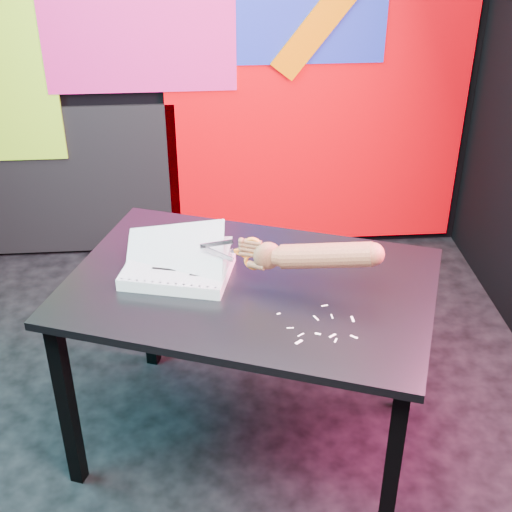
{
  "coord_description": "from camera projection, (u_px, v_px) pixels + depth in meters",
  "views": [
    {
      "loc": [
        0.05,
        -2.11,
        2.09
      ],
      "look_at": [
        0.21,
        -0.08,
        0.87
      ],
      "focal_mm": 50.0,
      "sensor_mm": 36.0,
      "label": 1
    }
  ],
  "objects": [
    {
      "name": "room",
      "position": [
        187.0,
        111.0,
        2.19
      ],
      "size": [
        3.01,
        3.01,
        2.71
      ],
      "color": "black",
      "rests_on": "ground"
    },
    {
      "name": "backdrop",
      "position": [
        205.0,
        88.0,
        3.64
      ],
      "size": [
        2.88,
        0.05,
        2.08
      ],
      "color": "#E60008",
      "rests_on": "ground"
    },
    {
      "name": "work_table",
      "position": [
        250.0,
        303.0,
        2.5
      ],
      "size": [
        1.46,
        1.21,
        0.75
      ],
      "rotation": [
        0.0,
        0.0,
        -0.35
      ],
      "color": "black",
      "rests_on": "ground"
    },
    {
      "name": "printout_stack",
      "position": [
        178.0,
        269.0,
        2.49
      ],
      "size": [
        0.41,
        0.34,
        0.19
      ],
      "rotation": [
        0.0,
        0.0,
        -0.24
      ],
      "color": "white",
      "rests_on": "work_table"
    },
    {
      "name": "scissors",
      "position": [
        249.0,
        253.0,
        2.39
      ],
      "size": [
        0.21,
        0.08,
        0.13
      ],
      "rotation": [
        0.0,
        0.0,
        -0.35
      ],
      "color": "#A8A9AC",
      "rests_on": "printout_stack"
    },
    {
      "name": "hand_forearm",
      "position": [
        316.0,
        255.0,
        2.32
      ],
      "size": [
        0.45,
        0.2,
        0.15
      ],
      "rotation": [
        0.0,
        0.0,
        -0.35
      ],
      "color": "#965D34",
      "rests_on": "work_table"
    },
    {
      "name": "paper_clippings",
      "position": [
        323.0,
        328.0,
        2.23
      ],
      "size": [
        0.24,
        0.2,
        0.0
      ],
      "color": "white",
      "rests_on": "work_table"
    }
  ]
}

